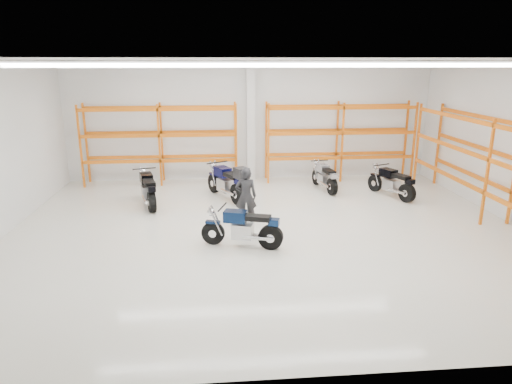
{
  "coord_description": "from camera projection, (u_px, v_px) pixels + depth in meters",
  "views": [
    {
      "loc": [
        -1.33,
        -11.58,
        4.45
      ],
      "look_at": [
        -0.27,
        0.5,
        0.98
      ],
      "focal_mm": 32.0,
      "sensor_mm": 36.0,
      "label": 1
    }
  ],
  "objects": [
    {
      "name": "standing_man",
      "position": [
        246.0,
        196.0,
        12.76
      ],
      "size": [
        0.62,
        0.43,
        1.65
      ],
      "primitive_type": "imported",
      "rotation": [
        0.0,
        0.0,
        3.08
      ],
      "color": "black",
      "rests_on": "ground"
    },
    {
      "name": "motorcycle_back_a",
      "position": [
        148.0,
        190.0,
        14.5
      ],
      "size": [
        0.91,
        2.2,
        1.1
      ],
      "color": "black",
      "rests_on": "ground"
    },
    {
      "name": "motorcycle_main",
      "position": [
        245.0,
        229.0,
        11.26
      ],
      "size": [
        2.03,
        0.91,
        1.02
      ],
      "color": "black",
      "rests_on": "ground"
    },
    {
      "name": "motorcycle_back_c",
      "position": [
        325.0,
        178.0,
        16.28
      ],
      "size": [
        0.68,
        2.01,
        0.99
      ],
      "color": "black",
      "rests_on": "ground"
    },
    {
      "name": "room_shell",
      "position": [
        268.0,
        110.0,
        11.55
      ],
      "size": [
        14.02,
        12.02,
        4.51
      ],
      "color": "silver",
      "rests_on": "ground"
    },
    {
      "name": "motorcycle_back_d",
      "position": [
        393.0,
        183.0,
        15.42
      ],
      "size": [
        1.04,
        1.98,
        1.03
      ],
      "color": "black",
      "rests_on": "ground"
    },
    {
      "name": "motorcycle_back_b",
      "position": [
        228.0,
        182.0,
        15.1
      ],
      "size": [
        1.36,
        2.28,
        1.26
      ],
      "color": "black",
      "rests_on": "ground"
    },
    {
      "name": "pallet_racking_back_right",
      "position": [
        340.0,
        134.0,
        17.47
      ],
      "size": [
        5.67,
        0.87,
        3.0
      ],
      "color": "orange",
      "rests_on": "ground"
    },
    {
      "name": "structural_column",
      "position": [
        251.0,
        122.0,
        17.38
      ],
      "size": [
        0.32,
        0.32,
        4.5
      ],
      "primitive_type": "cube",
      "color": "white",
      "rests_on": "ground"
    },
    {
      "name": "pallet_racking_back_left",
      "position": [
        160.0,
        136.0,
        16.9
      ],
      "size": [
        5.67,
        0.87,
        3.0
      ],
      "color": "orange",
      "rests_on": "ground"
    },
    {
      "name": "ground",
      "position": [
        267.0,
        231.0,
        12.43
      ],
      "size": [
        14.0,
        14.0,
        0.0
      ],
      "primitive_type": "plane",
      "color": "beige",
      "rests_on": "ground"
    },
    {
      "name": "pallet_racking_side",
      "position": [
        503.0,
        162.0,
        12.48
      ],
      "size": [
        0.87,
        9.07,
        3.0
      ],
      "color": "orange",
      "rests_on": "ground"
    }
  ]
}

